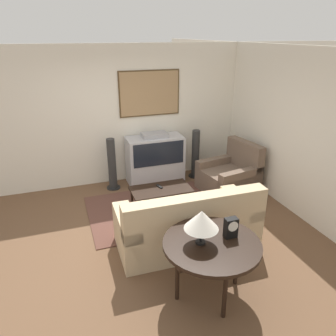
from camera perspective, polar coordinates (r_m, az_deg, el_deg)
name	(u,v)px	position (r m, az deg, el deg)	size (l,w,h in m)	color
ground_plane	(144,234)	(5.16, -4.15, -11.35)	(12.00, 12.00, 0.00)	brown
wall_back	(114,116)	(6.55, -9.34, 8.89)	(12.00, 0.10, 2.70)	silver
wall_right	(298,134)	(5.76, 21.69, 5.60)	(0.06, 12.00, 2.70)	silver
area_rug	(154,209)	(5.78, -2.51, -7.20)	(2.22, 1.68, 0.01)	brown
tv	(155,159)	(6.64, -2.28, 1.55)	(1.12, 0.54, 1.05)	#B7B7BC
couch	(188,226)	(4.73, 3.49, -10.08)	(1.98, 0.94, 0.95)	#CCB289
armchair	(230,176)	(6.46, 10.77, -1.40)	(1.09, 1.04, 0.94)	brown
coffee_table	(161,191)	(5.66, -1.22, -3.97)	(1.03, 0.56, 0.39)	black
console_table	(212,248)	(3.77, 7.64, -13.56)	(1.10, 1.10, 0.73)	black
table_lamp	(202,220)	(3.55, 5.86, -9.01)	(0.38, 0.38, 0.40)	black
mantel_clock	(231,228)	(3.79, 10.89, -10.16)	(0.14, 0.10, 0.24)	black
remote	(159,186)	(5.70, -1.52, -3.23)	(0.08, 0.17, 0.02)	black
speaker_tower_left	(112,165)	(6.44, -9.73, 0.45)	(0.27, 0.27, 1.02)	black
speaker_tower_right	(195,155)	(6.91, 4.80, 2.27)	(0.27, 0.27, 1.02)	black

